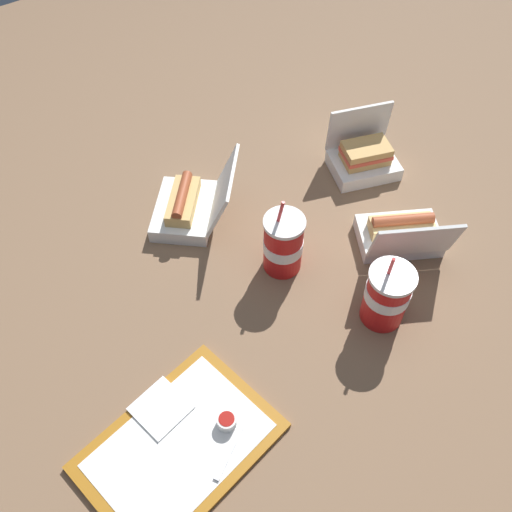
{
  "coord_description": "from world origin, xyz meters",
  "views": [
    {
      "loc": [
        0.44,
        0.63,
        1.13
      ],
      "look_at": [
        -0.03,
        -0.05,
        0.05
      ],
      "focal_mm": 40.0,
      "sensor_mm": 36.0,
      "label": 1
    }
  ],
  "objects": [
    {
      "name": "clamshell_sandwich_left",
      "position": [
        -0.48,
        -0.16,
        0.04
      ],
      "size": [
        0.21,
        0.19,
        0.17
      ],
      "color": "white",
      "rests_on": "ground_plane"
    },
    {
      "name": "clamshell_hotdog_center",
      "position": [
        -0.37,
        0.09,
        0.04
      ],
      "size": [
        0.26,
        0.25,
        0.17
      ],
      "color": "white",
      "rests_on": "ground_plane"
    },
    {
      "name": "soda_cup_back",
      "position": [
        -0.09,
        -0.02,
        0.08
      ],
      "size": [
        0.1,
        0.1,
        0.22
      ],
      "color": "red",
      "rests_on": "ground_plane"
    },
    {
      "name": "napkin_stack",
      "position": [
        0.33,
        0.14,
        0.02
      ],
      "size": [
        0.12,
        0.12,
        0.0
      ],
      "primitive_type": "cube",
      "rotation": [
        0.0,
        0.0,
        0.21
      ],
      "color": "white",
      "rests_on": "food_tray"
    },
    {
      "name": "clamshell_hotdog_back",
      "position": [
        0.01,
        -0.29,
        0.04
      ],
      "size": [
        0.29,
        0.29,
        0.18
      ],
      "color": "white",
      "rests_on": "ground_plane"
    },
    {
      "name": "plastic_fork",
      "position": [
        0.27,
        0.29,
        0.02
      ],
      "size": [
        0.1,
        0.07,
        0.0
      ],
      "primitive_type": "cube",
      "rotation": [
        0.0,
        0.0,
        0.55
      ],
      "color": "white",
      "rests_on": "food_tray"
    },
    {
      "name": "ketchup_cup",
      "position": [
        0.24,
        0.24,
        0.03
      ],
      "size": [
        0.04,
        0.04,
        0.02
      ],
      "color": "white",
      "rests_on": "food_tray"
    },
    {
      "name": "food_tray",
      "position": [
        0.34,
        0.22,
        0.01
      ],
      "size": [
        0.41,
        0.33,
        0.01
      ],
      "color": "#A56619",
      "rests_on": "ground_plane"
    },
    {
      "name": "ground_plane",
      "position": [
        0.0,
        0.0,
        0.0
      ],
      "size": [
        3.2,
        3.2,
        0.0
      ],
      "primitive_type": "plane",
      "color": "brown"
    },
    {
      "name": "soda_cup_left",
      "position": [
        -0.19,
        0.23,
        0.08
      ],
      "size": [
        0.1,
        0.1,
        0.22
      ],
      "color": "red",
      "rests_on": "ground_plane"
    }
  ]
}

